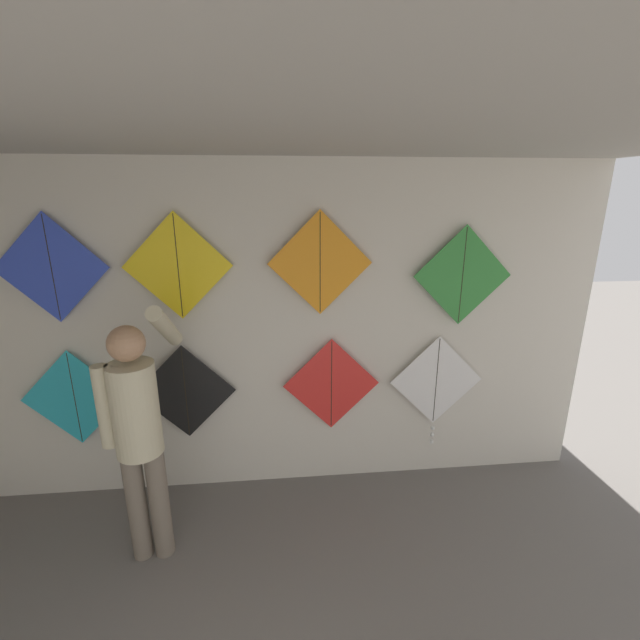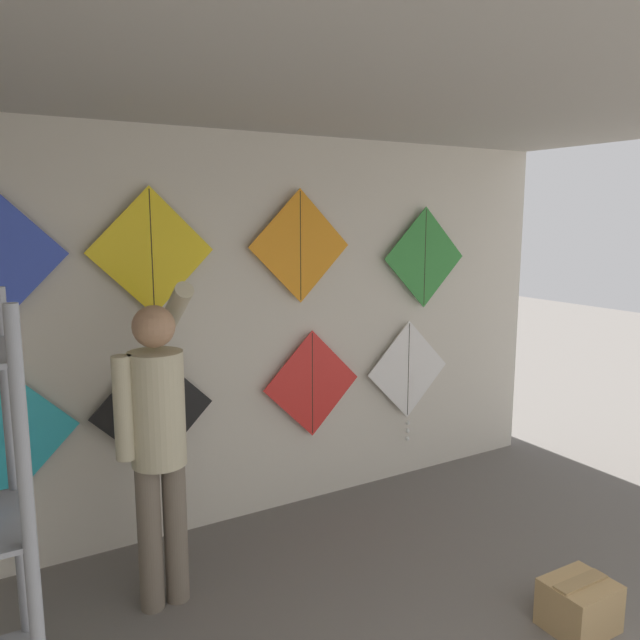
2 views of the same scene
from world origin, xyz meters
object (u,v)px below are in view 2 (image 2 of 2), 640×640
kite_0 (6,435)px  kite_2 (312,384)px  kite_6 (300,246)px  kite_5 (152,251)px  kite_7 (425,258)px  kite_3 (408,372)px  kite_1 (153,410)px  shopkeeper (158,429)px  cardboard_box (579,605)px

kite_0 → kite_2: kite_2 is taller
kite_6 → kite_5: bearing=180.0°
kite_6 → kite_7: kite_6 is taller
kite_3 → kite_6: (-1.03, 0.00, 1.08)m
kite_0 → kite_2: (2.10, 0.00, 0.02)m
kite_1 → kite_7: bearing=0.0°
kite_0 → shopkeeper: bearing=-43.9°
cardboard_box → kite_0: size_ratio=0.44×
kite_6 → kite_0: bearing=180.0°
kite_6 → kite_2: bearing=0.0°
kite_3 → kite_7: 0.97m
shopkeeper → kite_1: shopkeeper is taller
kite_0 → kite_3: (3.03, -0.00, -0.01)m
kite_0 → kite_3: bearing=-0.0°
kite_2 → kite_3: kite_2 is taller
kite_3 → kite_5: kite_5 is taller
kite_1 → kite_2: bearing=0.0°
kite_2 → kite_6: (-0.10, 0.00, 1.05)m
cardboard_box → kite_7: kite_7 is taller
kite_1 → kite_2: (1.22, 0.00, 0.01)m
kite_0 → kite_6: 2.27m
kite_1 → kite_5: size_ratio=1.00×
kite_5 → kite_7: (2.26, 0.00, -0.12)m
kite_2 → kite_7: 1.42m
kite_0 → kite_2: 2.10m
cardboard_box → kite_3: bearing=77.8°
cardboard_box → kite_6: size_ratio=0.44×
cardboard_box → kite_5: 3.24m
shopkeeper → kite_1: size_ratio=2.25×
shopkeeper → kite_0: (-0.71, 0.69, -0.11)m
kite_0 → kite_5: (0.92, 0.00, 1.06)m
cardboard_box → kite_0: bearing=141.4°
shopkeeper → kite_5: bearing=70.2°
kite_6 → kite_3: bearing=-0.0°
kite_1 → kite_3: 2.15m
kite_6 → cardboard_box: bearing=-74.3°
kite_2 → kite_5: size_ratio=1.00×
kite_1 → kite_6: kite_6 is taller
shopkeeper → kite_2: bearing=22.9°
kite_2 → kite_3: bearing=-0.0°
kite_0 → kite_7: (3.18, 0.00, 0.95)m
kite_5 → kite_7: bearing=0.0°
kite_5 → kite_0: bearing=180.0°
cardboard_box → kite_7: size_ratio=0.44×
kite_2 → kite_6: 1.05m
cardboard_box → kite_0: (-2.59, 2.06, 0.80)m
shopkeeper → kite_0: shopkeeper is taller
kite_0 → kite_6: size_ratio=1.00×
cardboard_box → kite_2: 2.27m
kite_7 → kite_3: bearing=-179.8°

